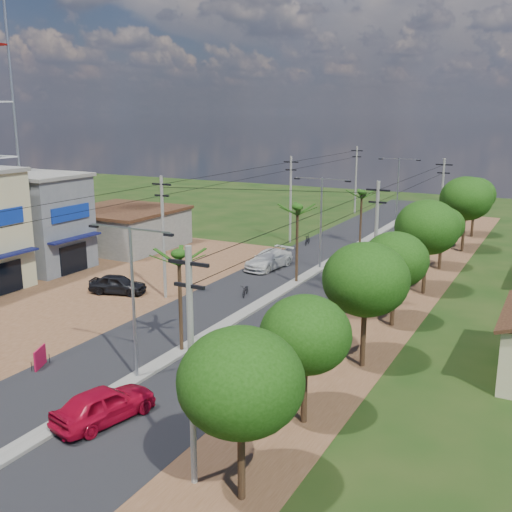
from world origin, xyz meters
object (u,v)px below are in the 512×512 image
Objects in this scene: car_parked_dark at (118,285)px; moto_rider_east at (217,391)px; car_white_far at (269,260)px; roadside_sign at (40,358)px; car_silver_mid at (352,285)px; car_red_near at (104,405)px.

moto_rider_east is at bearing -141.90° from car_parked_dark.
car_white_far reaches higher than car_parked_dark.
moto_rider_east is 10.42m from roadside_sign.
car_white_far is (-8.94, 3.88, 0.06)m from car_silver_mid.
car_parked_dark is at bearing 14.65° from car_silver_mid.
car_white_far is 24.45m from roadside_sign.
car_white_far is 4.26× the size of roadside_sign.
car_parked_dark is at bearing -112.16° from car_white_far.
roadside_sign is at bearing 50.39° from car_silver_mid.
car_red_near reaches higher than roadside_sign.
car_red_near is 19.55m from car_parked_dark.
car_parked_dark is at bearing -42.70° from moto_rider_east.
car_red_near is 1.08× the size of car_silver_mid.
car_red_near is 0.87× the size of car_white_far.
car_white_far reaches higher than roadside_sign.
roadside_sign is (-7.00, 2.82, -0.25)m from car_red_near.
car_silver_mid is at bearing -16.44° from car_white_far.
roadside_sign is at bearing -86.35° from car_white_far.
car_silver_mid reaches higher than roadside_sign.
car_white_far is at bearing 63.08° from roadside_sign.
car_silver_mid is (3.39, 23.34, -0.09)m from car_red_near.
moto_rider_east is at bearing -61.96° from car_white_far.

